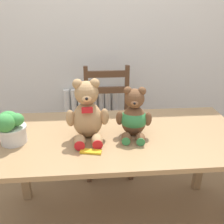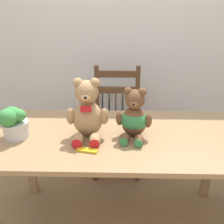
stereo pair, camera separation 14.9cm
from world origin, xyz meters
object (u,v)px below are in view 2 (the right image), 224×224
at_px(potted_plant, 14,122).
at_px(teddy_bear_right, 134,118).
at_px(teddy_bear_left, 87,112).
at_px(chocolate_bar, 87,150).
at_px(wooden_chair_behind, 117,122).

bearing_deg(potted_plant, teddy_bear_right, 2.70).
bearing_deg(teddy_bear_left, teddy_bear_right, -179.96).
relative_size(potted_plant, chocolate_bar, 1.72).
height_order(teddy_bear_left, chocolate_bar, teddy_bear_left).
xyz_separation_m(teddy_bear_left, teddy_bear_right, (0.28, 0.01, -0.03)).
distance_m(wooden_chair_behind, teddy_bear_right, 0.88).
bearing_deg(teddy_bear_right, teddy_bear_left, 10.39).
relative_size(teddy_bear_left, chocolate_bar, 3.10).
bearing_deg(teddy_bear_right, wooden_chair_behind, -72.87).
height_order(teddy_bear_right, potted_plant, teddy_bear_right).
relative_size(wooden_chair_behind, potted_plant, 4.79).
relative_size(teddy_bear_right, potted_plant, 1.53).
distance_m(teddy_bear_left, chocolate_bar, 0.23).
bearing_deg(teddy_bear_right, potted_plant, 11.94).
height_order(teddy_bear_left, potted_plant, teddy_bear_left).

